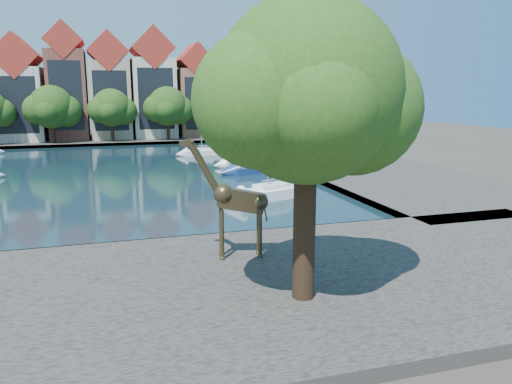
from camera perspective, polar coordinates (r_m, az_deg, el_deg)
ground at (r=26.10m, az=-18.13°, el=-6.63°), size 160.00×160.00×0.00m
water_basin at (r=49.49m, az=-17.68°, el=1.95°), size 38.00×50.00×0.08m
near_quay at (r=19.45m, az=-18.53°, el=-12.25°), size 50.00×14.00×0.50m
far_quay at (r=81.21m, az=-17.49°, el=5.73°), size 60.00×16.00×0.50m
right_quay at (r=55.00m, az=9.34°, el=3.50°), size 14.00×52.00×0.50m
plane_tree at (r=17.20m, az=6.21°, el=10.71°), size 8.32×6.40×10.62m
townhouse_west_inner at (r=81.63m, az=-25.29°, el=10.19°), size 6.43×9.18×15.15m
townhouse_center at (r=80.98m, az=-20.73°, el=11.26°), size 5.44×9.18×16.93m
townhouse_east_inner at (r=80.84m, az=-16.37°, el=11.09°), size 5.94×9.18×15.79m
townhouse_east_mid at (r=81.19m, az=-11.71°, el=11.58°), size 6.43×9.18×16.65m
townhouse_east_end at (r=82.05m, az=-7.08°, el=11.03°), size 5.44×9.18×14.43m
far_tree_mid_west at (r=75.69m, az=-22.25°, el=8.84°), size 7.80×6.00×8.00m
far_tree_mid_east at (r=75.40m, az=-16.13°, el=9.11°), size 7.02×5.40×7.52m
far_tree_east at (r=75.94m, az=-10.01°, el=9.49°), size 7.54×5.80×7.84m
far_tree_far_east at (r=77.32m, az=-4.04°, el=9.55°), size 6.76×5.20×7.36m
giraffe_statue at (r=22.03m, az=-2.43°, el=-0.89°), size 3.78×0.85×5.39m
sailboat_right_a at (r=36.24m, az=1.34°, el=0.15°), size 6.01×3.77×11.85m
sailboat_right_b at (r=48.32m, az=0.32°, el=2.90°), size 6.49×3.87×9.25m
sailboat_right_c at (r=52.18m, az=-1.00°, el=3.65°), size 5.58×2.83×10.59m
sailboat_right_d at (r=60.75m, az=-6.21°, el=4.68°), size 4.53×1.72×8.73m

